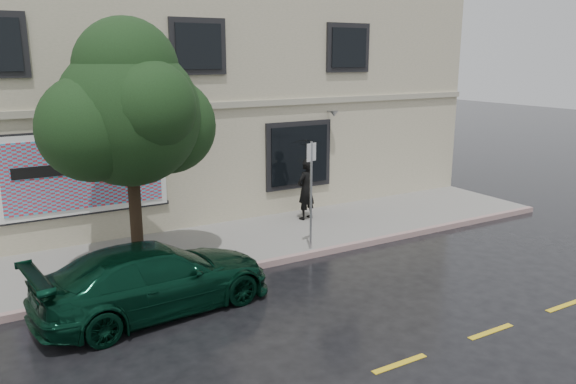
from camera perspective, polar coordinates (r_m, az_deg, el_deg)
ground at (r=12.37m, az=0.36°, el=-9.91°), size 90.00×90.00×0.00m
sidewalk at (r=15.04m, az=-6.00°, el=-5.32°), size 20.00×3.50×0.15m
curb at (r=13.56m, az=-2.91°, el=-7.42°), size 20.00×0.18×0.16m
road_marking at (r=9.85m, az=11.28°, el=-16.73°), size 19.00×0.12×0.01m
building at (r=19.67m, az=-13.30°, el=9.07°), size 20.00×8.12×7.00m
billboard at (r=15.17m, az=-19.94°, el=1.83°), size 4.30×0.16×2.20m
car at (r=11.49m, az=-13.33°, el=-8.52°), size 4.91×2.60×1.37m
pedestrian at (r=16.78m, az=1.84°, el=0.27°), size 0.77×0.63×1.83m
umbrella at (r=16.53m, az=1.87°, el=4.64°), size 1.25×1.25×0.76m
street_tree at (r=12.63m, az=-15.84°, el=7.48°), size 3.08×3.08×5.11m
sign_pole at (r=13.98m, az=2.36°, el=0.61°), size 0.33×0.13×2.76m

